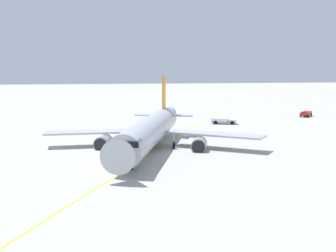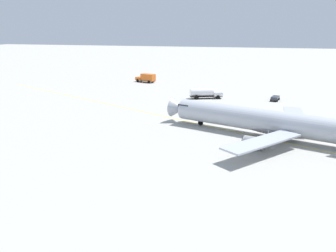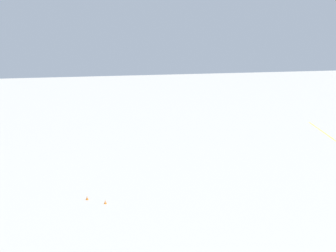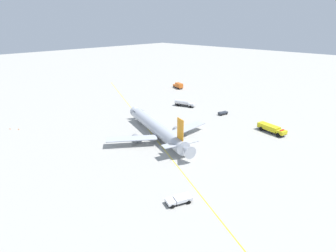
{
  "view_description": "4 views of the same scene",
  "coord_description": "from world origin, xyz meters",
  "px_view_note": "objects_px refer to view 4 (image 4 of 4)",
  "views": [
    {
      "loc": [
        63.49,
        -8.26,
        12.33
      ],
      "look_at": [
        -0.05,
        4.42,
        4.02
      ],
      "focal_mm": 48.05,
      "sensor_mm": 36.0,
      "label": 1
    },
    {
      "loc": [
        -1.6,
        65.5,
        19.33
      ],
      "look_at": [
        13.69,
        8.88,
        2.59
      ],
      "focal_mm": 36.9,
      "sensor_mm": 36.0,
      "label": 2
    },
    {
      "loc": [
        -21.19,
        45.93,
        20.92
      ],
      "look_at": [
        38.87,
        21.93,
        9.61
      ],
      "focal_mm": 48.67,
      "sensor_mm": 36.0,
      "label": 3
    },
    {
      "loc": [
        -64.07,
        59.61,
        35.64
      ],
      "look_at": [
        -5.5,
        -0.45,
        3.64
      ],
      "focal_mm": 29.37,
      "sensor_mm": 36.0,
      "label": 4
    }
  ],
  "objects_px": {
    "fuel_tanker_truck": "(184,103)",
    "catering_truck_truck": "(178,85)",
    "safety_cone_mid": "(10,128)",
    "baggage_truck_truck": "(223,113)",
    "fire_tender_truck": "(271,128)",
    "safety_cone_near": "(18,129)",
    "airliner_main": "(157,129)",
    "pushback_tug_truck": "(179,199)"
  },
  "relations": [
    {
      "from": "fuel_tanker_truck",
      "to": "catering_truck_truck",
      "type": "bearing_deg",
      "value": 116.19
    },
    {
      "from": "catering_truck_truck",
      "to": "safety_cone_mid",
      "type": "xyz_separation_m",
      "value": [
        -0.04,
        88.5,
        -1.38
      ]
    },
    {
      "from": "baggage_truck_truck",
      "to": "fire_tender_truck",
      "type": "bearing_deg",
      "value": 90.03
    },
    {
      "from": "catering_truck_truck",
      "to": "safety_cone_mid",
      "type": "relative_size",
      "value": 14.83
    },
    {
      "from": "fire_tender_truck",
      "to": "safety_cone_mid",
      "type": "relative_size",
      "value": 19.14
    },
    {
      "from": "safety_cone_mid",
      "to": "catering_truck_truck",
      "type": "bearing_deg",
      "value": -89.97
    },
    {
      "from": "baggage_truck_truck",
      "to": "safety_cone_mid",
      "type": "xyz_separation_m",
      "value": [
        44.67,
        66.25,
        -0.44
      ]
    },
    {
      "from": "fire_tender_truck",
      "to": "safety_cone_near",
      "type": "xyz_separation_m",
      "value": [
        64.79,
        59.46,
        -1.26
      ]
    },
    {
      "from": "fuel_tanker_truck",
      "to": "safety_cone_near",
      "type": "distance_m",
      "value": 66.24
    },
    {
      "from": "baggage_truck_truck",
      "to": "airliner_main",
      "type": "bearing_deg",
      "value": 8.21
    },
    {
      "from": "fuel_tanker_truck",
      "to": "fire_tender_truck",
      "type": "bearing_deg",
      "value": -23.71
    },
    {
      "from": "baggage_truck_truck",
      "to": "pushback_tug_truck",
      "type": "relative_size",
      "value": 0.74
    },
    {
      "from": "baggage_truck_truck",
      "to": "fuel_tanker_truck",
      "type": "bearing_deg",
      "value": -71.42
    },
    {
      "from": "pushback_tug_truck",
      "to": "safety_cone_mid",
      "type": "relative_size",
      "value": 10.83
    },
    {
      "from": "airliner_main",
      "to": "safety_cone_mid",
      "type": "distance_m",
      "value": 52.9
    },
    {
      "from": "pushback_tug_truck",
      "to": "catering_truck_truck",
      "type": "bearing_deg",
      "value": -114.97
    },
    {
      "from": "catering_truck_truck",
      "to": "pushback_tug_truck",
      "type": "bearing_deg",
      "value": 151.09
    },
    {
      "from": "airliner_main",
      "to": "baggage_truck_truck",
      "type": "relative_size",
      "value": 9.18
    },
    {
      "from": "fuel_tanker_truck",
      "to": "safety_cone_mid",
      "type": "height_order",
      "value": "fuel_tanker_truck"
    },
    {
      "from": "fuel_tanker_truck",
      "to": "airliner_main",
      "type": "bearing_deg",
      "value": -82.65
    },
    {
      "from": "catering_truck_truck",
      "to": "fuel_tanker_truck",
      "type": "xyz_separation_m",
      "value": [
        -25.54,
        24.44,
        -0.08
      ]
    },
    {
      "from": "safety_cone_mid",
      "to": "safety_cone_near",
      "type": "bearing_deg",
      "value": -142.79
    },
    {
      "from": "airliner_main",
      "to": "safety_cone_mid",
      "type": "relative_size",
      "value": 73.54
    },
    {
      "from": "baggage_truck_truck",
      "to": "fire_tender_truck",
      "type": "relative_size",
      "value": 0.42
    },
    {
      "from": "airliner_main",
      "to": "safety_cone_near",
      "type": "distance_m",
      "value": 49.7
    },
    {
      "from": "airliner_main",
      "to": "fuel_tanker_truck",
      "type": "height_order",
      "value": "airliner_main"
    },
    {
      "from": "fire_tender_truck",
      "to": "safety_cone_near",
      "type": "relative_size",
      "value": 19.14
    },
    {
      "from": "baggage_truck_truck",
      "to": "catering_truck_truck",
      "type": "distance_m",
      "value": 49.95
    },
    {
      "from": "baggage_truck_truck",
      "to": "safety_cone_near",
      "type": "distance_m",
      "value": 76.87
    },
    {
      "from": "pushback_tug_truck",
      "to": "safety_cone_near",
      "type": "relative_size",
      "value": 10.83
    },
    {
      "from": "baggage_truck_truck",
      "to": "safety_cone_near",
      "type": "relative_size",
      "value": 8.01
    },
    {
      "from": "airliner_main",
      "to": "pushback_tug_truck",
      "type": "xyz_separation_m",
      "value": [
        -28.7,
        21.13,
        -1.94
      ]
    },
    {
      "from": "pushback_tug_truck",
      "to": "catering_truck_truck",
      "type": "relative_size",
      "value": 0.73
    },
    {
      "from": "airliner_main",
      "to": "safety_cone_near",
      "type": "bearing_deg",
      "value": 55.46
    },
    {
      "from": "catering_truck_truck",
      "to": "safety_cone_near",
      "type": "xyz_separation_m",
      "value": [
        -2.59,
        86.56,
        -1.38
      ]
    },
    {
      "from": "fuel_tanker_truck",
      "to": "safety_cone_near",
      "type": "xyz_separation_m",
      "value": [
        22.94,
        62.13,
        -1.3
      ]
    },
    {
      "from": "catering_truck_truck",
      "to": "safety_cone_mid",
      "type": "height_order",
      "value": "catering_truck_truck"
    },
    {
      "from": "pushback_tug_truck",
      "to": "safety_cone_near",
      "type": "xyz_separation_m",
      "value": [
        68.47,
        8.58,
        -0.54
      ]
    },
    {
      "from": "fire_tender_truck",
      "to": "safety_cone_near",
      "type": "bearing_deg",
      "value": -125.26
    },
    {
      "from": "catering_truck_truck",
      "to": "fuel_tanker_truck",
      "type": "relative_size",
      "value": 0.88
    },
    {
      "from": "baggage_truck_truck",
      "to": "safety_cone_mid",
      "type": "relative_size",
      "value": 8.01
    },
    {
      "from": "pushback_tug_truck",
      "to": "safety_cone_mid",
      "type": "distance_m",
      "value": 71.79
    }
  ]
}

